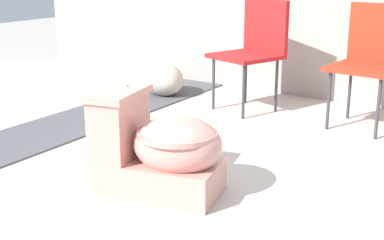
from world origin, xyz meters
TOP-DOWN VIEW (x-y plane):
  - ground_plane at (0.00, 0.00)m, footprint 14.00×14.00m
  - gravel_strip at (-1.12, 0.50)m, footprint 0.56×8.00m
  - toilet at (0.09, 0.23)m, footprint 0.70×0.50m
  - folding_chair_left at (-0.25, 1.92)m, footprint 0.56×0.56m
  - folding_chair_middle at (0.63, 1.95)m, footprint 0.49×0.49m
  - boulder_near at (-1.08, 1.88)m, footprint 0.52×0.49m

SIDE VIEW (x-z plane):
  - ground_plane at x=0.00m, z-range 0.00..0.00m
  - gravel_strip at x=-1.12m, z-range 0.00..0.01m
  - boulder_near at x=-1.08m, z-range 0.00..0.28m
  - toilet at x=0.09m, z-range -0.04..0.48m
  - folding_chair_left at x=-0.25m, z-range 0.09..0.93m
  - folding_chair_middle at x=0.63m, z-range 0.09..0.93m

